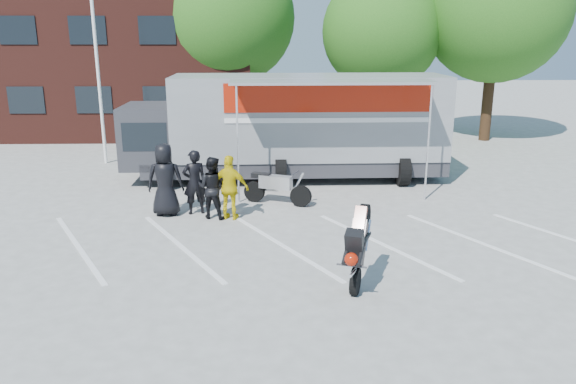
{
  "coord_description": "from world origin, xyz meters",
  "views": [
    {
      "loc": [
        0.03,
        -11.5,
        4.83
      ],
      "look_at": [
        0.35,
        1.03,
        1.3
      ],
      "focal_mm": 35.0,
      "sensor_mm": 36.0,
      "label": 1
    }
  ],
  "objects_px": {
    "stunt_bike_rider": "(361,282)",
    "tree_mid": "(382,32)",
    "spectator_leather_a": "(165,180)",
    "flagpole": "(101,28)",
    "spectator_leather_b": "(195,182)",
    "tree_left": "(229,18)",
    "parked_motorcycle": "(277,204)",
    "tree_right": "(496,10)",
    "spectator_hivis": "(230,188)",
    "spectator_leather_c": "(212,188)",
    "transporter_truck": "(294,179)"
  },
  "relations": [
    {
      "from": "stunt_bike_rider",
      "to": "tree_mid",
      "type": "bearing_deg",
      "value": 98.21
    },
    {
      "from": "spectator_leather_a",
      "to": "spectator_leather_c",
      "type": "bearing_deg",
      "value": 166.2
    },
    {
      "from": "flagpole",
      "to": "parked_motorcycle",
      "type": "distance_m",
      "value": 9.91
    },
    {
      "from": "tree_right",
      "to": "spectator_leather_b",
      "type": "xyz_separation_m",
      "value": [
        -12.16,
        -10.99,
        -4.97
      ]
    },
    {
      "from": "parked_motorcycle",
      "to": "spectator_leather_c",
      "type": "height_order",
      "value": "spectator_leather_c"
    },
    {
      "from": "tree_right",
      "to": "spectator_hivis",
      "type": "relative_size",
      "value": 5.19
    },
    {
      "from": "parked_motorcycle",
      "to": "spectator_hivis",
      "type": "relative_size",
      "value": 1.21
    },
    {
      "from": "tree_mid",
      "to": "tree_right",
      "type": "xyz_separation_m",
      "value": [
        5.0,
        -0.5,
        0.93
      ]
    },
    {
      "from": "tree_mid",
      "to": "spectator_hivis",
      "type": "distance_m",
      "value": 14.1
    },
    {
      "from": "parked_motorcycle",
      "to": "stunt_bike_rider",
      "type": "xyz_separation_m",
      "value": [
        1.64,
        -5.45,
        0.0
      ]
    },
    {
      "from": "transporter_truck",
      "to": "flagpole",
      "type": "bearing_deg",
      "value": 158.33
    },
    {
      "from": "tree_left",
      "to": "spectator_leather_c",
      "type": "height_order",
      "value": "tree_left"
    },
    {
      "from": "spectator_leather_b",
      "to": "tree_left",
      "type": "bearing_deg",
      "value": -109.53
    },
    {
      "from": "tree_mid",
      "to": "transporter_truck",
      "type": "relative_size",
      "value": 0.69
    },
    {
      "from": "transporter_truck",
      "to": "parked_motorcycle",
      "type": "relative_size",
      "value": 5.21
    },
    {
      "from": "spectator_leather_a",
      "to": "spectator_hivis",
      "type": "height_order",
      "value": "spectator_leather_a"
    },
    {
      "from": "tree_mid",
      "to": "spectator_leather_a",
      "type": "height_order",
      "value": "tree_mid"
    },
    {
      "from": "flagpole",
      "to": "tree_left",
      "type": "bearing_deg",
      "value": 54.72
    },
    {
      "from": "spectator_leather_b",
      "to": "spectator_leather_c",
      "type": "bearing_deg",
      "value": 125.21
    },
    {
      "from": "flagpole",
      "to": "stunt_bike_rider",
      "type": "distance_m",
      "value": 14.61
    },
    {
      "from": "stunt_bike_rider",
      "to": "spectator_leather_c",
      "type": "relative_size",
      "value": 1.07
    },
    {
      "from": "transporter_truck",
      "to": "stunt_bike_rider",
      "type": "xyz_separation_m",
      "value": [
        1.03,
        -8.47,
        0.0
      ]
    },
    {
      "from": "spectator_leather_b",
      "to": "spectator_hivis",
      "type": "relative_size",
      "value": 1.03
    },
    {
      "from": "tree_right",
      "to": "spectator_leather_b",
      "type": "bearing_deg",
      "value": -137.88
    },
    {
      "from": "transporter_truck",
      "to": "spectator_leather_c",
      "type": "distance_m",
      "value": 4.93
    },
    {
      "from": "transporter_truck",
      "to": "spectator_leather_b",
      "type": "distance_m",
      "value": 4.91
    },
    {
      "from": "flagpole",
      "to": "spectator_leather_b",
      "type": "height_order",
      "value": "flagpole"
    },
    {
      "from": "spectator_leather_c",
      "to": "flagpole",
      "type": "bearing_deg",
      "value": -38.55
    },
    {
      "from": "flagpole",
      "to": "tree_mid",
      "type": "bearing_deg",
      "value": 23.97
    },
    {
      "from": "spectator_leather_b",
      "to": "spectator_leather_c",
      "type": "relative_size",
      "value": 1.07
    },
    {
      "from": "spectator_leather_a",
      "to": "spectator_leather_b",
      "type": "height_order",
      "value": "spectator_leather_a"
    },
    {
      "from": "tree_right",
      "to": "transporter_truck",
      "type": "xyz_separation_m",
      "value": [
        -9.26,
        -7.14,
        -5.88
      ]
    },
    {
      "from": "tree_right",
      "to": "tree_left",
      "type": "bearing_deg",
      "value": 172.87
    },
    {
      "from": "flagpole",
      "to": "transporter_truck",
      "type": "bearing_deg",
      "value": -20.71
    },
    {
      "from": "flagpole",
      "to": "spectator_leather_c",
      "type": "xyz_separation_m",
      "value": [
        4.6,
        -6.87,
        -4.21
      ]
    },
    {
      "from": "parked_motorcycle",
      "to": "tree_mid",
      "type": "bearing_deg",
      "value": -3.24
    },
    {
      "from": "tree_left",
      "to": "spectator_hivis",
      "type": "height_order",
      "value": "tree_left"
    },
    {
      "from": "parked_motorcycle",
      "to": "spectator_leather_b",
      "type": "xyz_separation_m",
      "value": [
        -2.28,
        -0.83,
        0.9
      ]
    },
    {
      "from": "spectator_leather_c",
      "to": "spectator_hivis",
      "type": "bearing_deg",
      "value": -178.77
    },
    {
      "from": "flagpole",
      "to": "stunt_bike_rider",
      "type": "xyz_separation_m",
      "value": [
        8.01,
        -11.12,
        -5.05
      ]
    },
    {
      "from": "tree_left",
      "to": "spectator_leather_b",
      "type": "xyz_separation_m",
      "value": [
        -0.16,
        -12.49,
        -4.66
      ]
    },
    {
      "from": "tree_left",
      "to": "parked_motorcycle",
      "type": "distance_m",
      "value": 13.1
    },
    {
      "from": "tree_right",
      "to": "spectator_hivis",
      "type": "height_order",
      "value": "tree_right"
    },
    {
      "from": "tree_right",
      "to": "transporter_truck",
      "type": "distance_m",
      "value": 13.09
    },
    {
      "from": "tree_left",
      "to": "spectator_hivis",
      "type": "bearing_deg",
      "value": -86.24
    },
    {
      "from": "tree_left",
      "to": "tree_right",
      "type": "relative_size",
      "value": 0.95
    },
    {
      "from": "spectator_leather_b",
      "to": "tree_mid",
      "type": "bearing_deg",
      "value": -140.72
    },
    {
      "from": "parked_motorcycle",
      "to": "spectator_leather_a",
      "type": "distance_m",
      "value": 3.36
    },
    {
      "from": "flagpole",
      "to": "tree_left",
      "type": "distance_m",
      "value": 7.37
    },
    {
      "from": "stunt_bike_rider",
      "to": "spectator_leather_b",
      "type": "relative_size",
      "value": 1.0
    }
  ]
}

